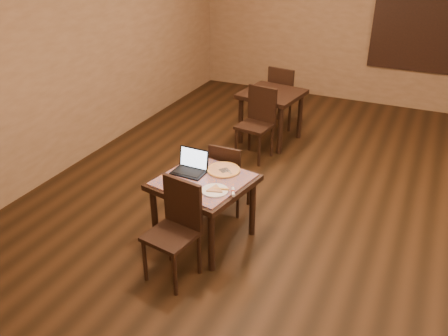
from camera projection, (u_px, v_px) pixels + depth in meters
The scene contains 17 objects.
ground at pixel (339, 255), 5.06m from camera, with size 10.00×10.00×0.00m, color black.
wall_back at pixel (412, 26), 8.38m from camera, with size 8.00×0.02×3.00m, color #8C6747.
wall_left at pixel (30, 72), 5.84m from camera, with size 0.02×10.00×3.00m, color #8C6747.
mural at pixel (443, 26), 8.14m from camera, with size 2.34×0.05×1.64m.
tiled_table at pixel (204, 187), 5.01m from camera, with size 1.07×1.07×0.76m.
chair_main_near at pixel (176, 225), 4.55m from camera, with size 0.51×0.51×1.02m.
chair_main_far at pixel (228, 174), 5.58m from camera, with size 0.39×0.39×0.90m.
laptop at pixel (191, 166), 5.09m from camera, with size 0.35×0.28×0.24m.
plate at pixel (215, 191), 4.73m from camera, with size 0.27×0.27×0.01m, color white.
pizza_slice at pixel (215, 189), 4.73m from camera, with size 0.19×0.19×0.02m, color #CFC48A, non-canonical shape.
pizza_pan at pixel (224, 171), 5.11m from camera, with size 0.36×0.36×0.01m, color silver.
pizza_whole at pixel (224, 170), 5.10m from camera, with size 0.36×0.36×0.03m.
spatula at pixel (224, 170), 5.07m from camera, with size 0.10×0.23×0.01m, color silver.
napkin_roll at pixel (233, 192), 4.69m from camera, with size 0.09×0.15×0.04m.
other_table_b at pixel (272, 101), 7.37m from camera, with size 0.98×0.98×0.81m.
other_table_b_chair_near at pixel (258, 119), 6.91m from camera, with size 0.52×0.52×1.05m.
other_table_b_chair_far at pixel (283, 94), 7.91m from camera, with size 0.52×0.52×1.05m.
Camera 1 is at (0.58, -4.19, 3.17)m, focal length 38.00 mm.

